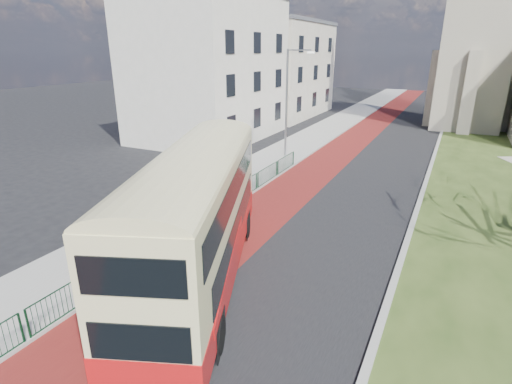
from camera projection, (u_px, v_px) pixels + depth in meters
The scene contains 11 objects.
ground at pixel (209, 282), 14.69m from camera, with size 160.00×160.00×0.00m, color black.
road_carriageway at pixel (367, 160), 30.88m from camera, with size 9.00×120.00×0.01m, color black.
bus_lane at pixel (333, 156), 32.02m from camera, with size 3.40×120.00×0.01m, color #591414.
pavement_west at pixel (289, 150), 33.61m from camera, with size 4.00×120.00×0.12m, color gray.
kerb_west at pixel (311, 153), 32.76m from camera, with size 0.25×120.00×0.13m, color #999993.
kerb_east at pixel (433, 160), 30.61m from camera, with size 0.25×80.00×0.13m, color #999993.
pedestrian_railing at pixel (202, 216), 19.11m from camera, with size 0.07×24.00×1.12m.
street_block_near at pixel (209, 67), 36.90m from camera, with size 10.30×14.30×13.00m.
street_block_far at pixel (278, 69), 50.62m from camera, with size 10.30×16.30×11.50m.
streetlamp at pixel (288, 98), 30.12m from camera, with size 2.13×0.18×8.00m.
bus at pixel (198, 213), 13.80m from camera, with size 6.76×11.72×4.83m.
Camera 1 is at (7.23, -10.58, 8.09)m, focal length 28.00 mm.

